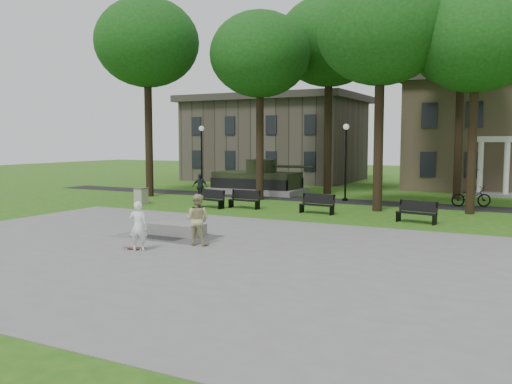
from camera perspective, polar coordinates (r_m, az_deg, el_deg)
ground at (r=22.87m, az=-1.47°, el=-3.95°), size 120.00×120.00×0.00m
plaza at (r=18.72m, az=-8.90°, el=-6.11°), size 22.00×16.00×0.02m
footpath at (r=33.78m, az=8.39°, el=-0.92°), size 44.00×2.60×0.01m
building_left at (r=51.17m, az=2.04°, el=5.34°), size 15.00×10.00×7.20m
tree_0 at (r=37.28m, az=-11.39°, el=15.09°), size 6.80×6.80×12.97m
tree_1 at (r=34.34m, az=0.41°, el=14.22°), size 6.20×6.20×11.63m
tree_2 at (r=29.73m, az=13.01°, el=16.15°), size 6.60×6.60×12.16m
tree_3 at (r=29.80m, az=22.16°, el=14.46°), size 6.00×6.00×11.19m
tree_4 at (r=38.58m, az=7.70°, el=15.37°), size 7.20×7.20×13.50m
tree_5 at (r=37.00m, az=20.86°, el=14.35°), size 6.40×6.40×12.44m
lamp_left at (r=38.27m, az=-5.74°, el=4.04°), size 0.36×0.36×4.73m
lamp_mid at (r=33.71m, az=9.42°, el=3.80°), size 0.36×0.36×4.73m
tank_monument at (r=38.06m, az=0.16°, el=1.14°), size 7.45×3.40×2.40m
puddle at (r=21.42m, az=-10.08°, el=-4.63°), size 2.20×1.20×0.00m
concrete_block at (r=21.67m, az=-8.34°, el=-3.88°), size 2.21×1.02×0.45m
skateboard at (r=19.08m, az=-12.66°, el=-5.82°), size 0.81×0.38×0.07m
skateboarder at (r=18.71m, az=-12.28°, el=-3.52°), size 0.72×0.60×1.69m
friend_watching at (r=19.38m, az=-6.19°, el=-2.90°), size 0.97×0.80×1.83m
pedestrian_walker at (r=34.14m, az=-5.92°, el=0.56°), size 1.04×0.64×1.66m
cyclist at (r=32.78m, az=21.72°, el=0.22°), size 2.29×1.55×2.35m
park_bench_0 at (r=30.16m, az=-4.81°, el=-0.66°), size 1.85×0.84×1.00m
park_bench_1 at (r=29.78m, az=-1.18°, el=-0.72°), size 1.82×0.62×1.00m
park_bench_2 at (r=27.82m, az=6.47°, el=-1.20°), size 1.83×0.68×1.00m
park_bench_3 at (r=25.63m, az=16.56°, el=-1.97°), size 1.85×0.87×1.00m
trash_bin at (r=32.54m, az=-12.01°, el=-0.38°), size 0.70×0.70×0.96m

